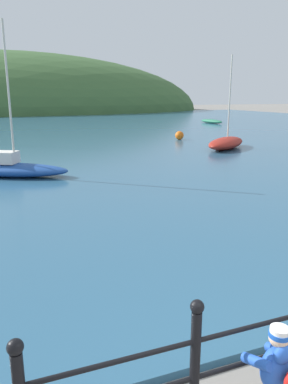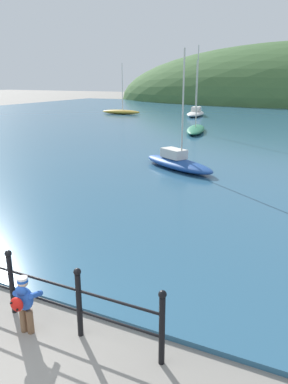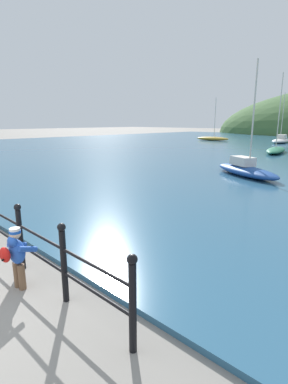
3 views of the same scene
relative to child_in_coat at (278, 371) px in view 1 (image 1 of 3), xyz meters
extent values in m
cube|color=#2D5B7A|center=(0.00, 30.84, -0.56)|extent=(80.00, 60.00, 0.10)
ellipsoid|color=#3D6033|center=(0.00, 68.82, -0.61)|extent=(69.90, 38.45, 20.13)
sphere|color=black|center=(-2.02, 0.34, 0.54)|extent=(0.12, 0.12, 0.12)
cylinder|color=black|center=(-0.60, 0.34, -0.06)|extent=(0.09, 0.09, 1.10)
sphere|color=black|center=(-0.60, 0.34, 0.54)|extent=(0.12, 0.12, 0.12)
cylinder|color=black|center=(-0.60, 0.34, 0.21)|extent=(5.71, 0.04, 0.04)
cylinder|color=black|center=(-0.60, 0.34, -0.16)|extent=(5.71, 0.04, 0.04)
ellipsoid|color=blue|center=(0.00, 0.02, 0.01)|extent=(0.33, 0.26, 0.40)
ellipsoid|color=blue|center=(0.00, -0.04, 0.19)|extent=(0.21, 0.15, 0.18)
cylinder|color=blue|center=(-0.15, 0.09, 0.06)|extent=(0.13, 0.32, 0.19)
cylinder|color=blue|center=(0.13, 0.13, 0.06)|extent=(0.13, 0.32, 0.19)
sphere|color=beige|center=(0.00, 0.02, 0.31)|extent=(0.17, 0.17, 0.17)
cylinder|color=#194CB2|center=(0.00, 0.02, 0.34)|extent=(0.17, 0.17, 0.04)
cylinder|color=silver|center=(0.00, 0.02, 0.38)|extent=(0.16, 0.16, 0.04)
ellipsoid|color=#1E4793|center=(-1.79, 11.51, -0.28)|extent=(4.26, 3.06, 0.45)
cube|color=silver|center=(-2.06, 11.66, 0.15)|extent=(1.35, 1.14, 0.41)
cylinder|color=beige|center=(-1.60, 11.41, 2.26)|extent=(0.07, 0.07, 4.62)
ellipsoid|color=#287551|center=(17.86, 30.89, -0.31)|extent=(1.20, 3.20, 0.39)
ellipsoid|color=maroon|center=(9.05, 14.69, -0.21)|extent=(3.75, 3.33, 0.59)
cylinder|color=beige|center=(9.19, 14.81, 2.14)|extent=(0.07, 0.07, 4.10)
sphere|color=orange|center=(8.57, 19.24, -0.24)|extent=(0.54, 0.54, 0.54)
camera|label=1|loc=(-1.99, -2.07, 2.23)|focal=35.00mm
camera|label=2|loc=(4.01, -3.83, 3.39)|focal=35.00mm
camera|label=3|loc=(4.40, -1.69, 1.98)|focal=28.00mm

